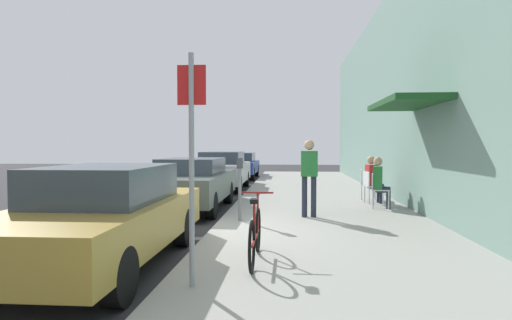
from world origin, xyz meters
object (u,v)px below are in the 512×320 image
(parked_car_0, at_px, (103,215))
(bicycle_0, at_px, (255,235))
(parked_car_1, at_px, (191,183))
(parking_meter, at_px, (240,184))
(cafe_chair_1, at_px, (371,185))
(seated_patron_1, at_px, (373,178))
(pedestrian_standing, at_px, (309,172))
(parked_car_3, at_px, (239,165))
(street_sign, at_px, (192,151))
(cafe_chair_0, at_px, (378,188))
(parked_car_2, at_px, (222,170))
(seated_patron_0, at_px, (380,181))
(cafe_chair_2, at_px, (365,182))

(parked_car_0, height_order, bicycle_0, parked_car_0)
(parked_car_1, xyz_separation_m, parking_meter, (1.55, -2.21, 0.17))
(cafe_chair_1, xyz_separation_m, seated_patron_1, (0.06, 0.01, 0.19))
(parking_meter, relative_size, seated_patron_1, 1.02)
(parking_meter, bearing_deg, pedestrian_standing, 21.36)
(parked_car_3, height_order, seated_patron_1, seated_patron_1)
(bicycle_0, relative_size, seated_patron_1, 1.33)
(bicycle_0, height_order, pedestrian_standing, pedestrian_standing)
(parked_car_1, distance_m, bicycle_0, 5.77)
(parked_car_0, bearing_deg, street_sign, -35.20)
(seated_patron_1, bearing_deg, parked_car_1, -170.55)
(pedestrian_standing, bearing_deg, parked_car_3, 103.47)
(parked_car_3, height_order, parking_meter, parking_meter)
(parked_car_1, height_order, cafe_chair_0, parked_car_1)
(parked_car_0, relative_size, pedestrian_standing, 2.59)
(parked_car_0, xyz_separation_m, parking_meter, (1.55, 3.17, 0.16))
(parked_car_3, xyz_separation_m, cafe_chair_0, (4.81, -11.08, -0.07))
(seated_patron_1, relative_size, pedestrian_standing, 0.76)
(parked_car_0, xyz_separation_m, parked_car_1, (-0.00, 5.38, -0.01))
(parked_car_1, bearing_deg, parked_car_2, 90.00)
(parked_car_2, xyz_separation_m, seated_patron_0, (4.87, -5.34, 0.06))
(seated_patron_0, relative_size, pedestrian_standing, 0.76)
(parked_car_2, xyz_separation_m, pedestrian_standing, (3.02, -6.85, 0.36))
(parked_car_2, bearing_deg, seated_patron_0, -47.62)
(parked_car_2, bearing_deg, cafe_chair_0, -47.90)
(parked_car_2, relative_size, seated_patron_1, 3.41)
(cafe_chair_1, bearing_deg, pedestrian_standing, -126.28)
(parked_car_3, height_order, street_sign, street_sign)
(bicycle_0, distance_m, pedestrian_standing, 3.88)
(parked_car_3, distance_m, street_sign, 17.50)
(parked_car_0, relative_size, bicycle_0, 2.57)
(bicycle_0, xyz_separation_m, seated_patron_0, (2.75, 5.24, 0.34))
(parked_car_2, height_order, seated_patron_0, parked_car_2)
(parked_car_0, height_order, seated_patron_0, parked_car_0)
(parked_car_0, distance_m, pedestrian_standing, 4.82)
(parked_car_0, height_order, parked_car_2, parked_car_2)
(pedestrian_standing, bearing_deg, cafe_chair_2, 61.34)
(bicycle_0, xyz_separation_m, seated_patron_1, (2.75, 6.17, 0.34))
(cafe_chair_0, bearing_deg, parked_car_3, 113.48)
(parked_car_0, distance_m, cafe_chair_1, 7.83)
(parking_meter, distance_m, street_sign, 4.29)
(bicycle_0, relative_size, seated_patron_0, 1.33)
(parked_car_0, relative_size, parked_car_3, 1.00)
(pedestrian_standing, bearing_deg, seated_patron_1, 52.92)
(cafe_chair_2, bearing_deg, pedestrian_standing, -118.66)
(cafe_chair_1, bearing_deg, cafe_chair_2, 90.00)
(street_sign, bearing_deg, parking_meter, 89.32)
(parked_car_2, distance_m, cafe_chair_1, 6.53)
(parked_car_2, xyz_separation_m, parked_car_3, (0.00, 5.75, -0.06))
(cafe_chair_0, xyz_separation_m, pedestrian_standing, (-1.79, -1.53, 0.50))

